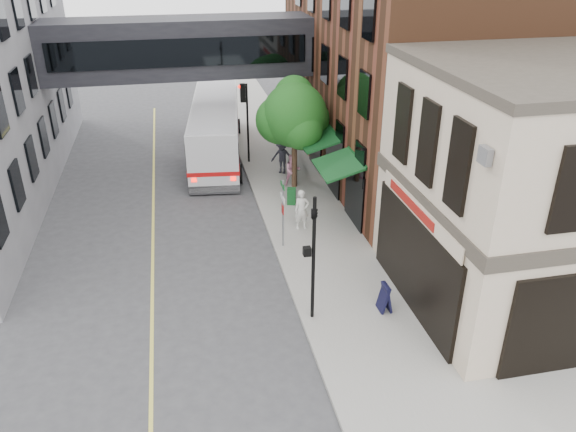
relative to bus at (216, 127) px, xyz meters
name	(u,v)px	position (x,y,z in m)	size (l,w,h in m)	color
ground	(315,360)	(1.26, -18.80, -1.79)	(120.00, 120.00, 0.00)	#38383A
sidewalk_main	(287,180)	(3.26, -4.80, -1.71)	(4.00, 60.00, 0.15)	gray
corner_building	(560,187)	(10.23, -16.80, 2.43)	(10.19, 8.12, 8.45)	#BEAE91
brick_building	(432,39)	(11.24, -3.80, 5.20)	(13.76, 18.00, 14.00)	#522E19
skyway_bridge	(179,48)	(-1.74, -0.80, 4.71)	(14.00, 3.18, 3.00)	black
traffic_signal_near	(313,244)	(1.62, -16.80, 1.20)	(0.44, 0.22, 4.60)	black
traffic_signal_far	(245,107)	(1.52, -1.80, 1.55)	(0.53, 0.28, 4.50)	black
street_sign_pole	(283,207)	(1.65, -11.80, 0.15)	(0.08, 0.75, 3.00)	gray
street_tree	(294,115)	(3.45, -5.58, 2.13)	(3.80, 3.20, 5.60)	#382619
lane_marking	(153,228)	(-3.74, -8.80, -1.78)	(0.12, 40.00, 0.01)	#D8CC4C
bus	(216,127)	(0.00, 0.00, 0.00)	(4.01, 12.07, 3.19)	silver
pedestrian_a	(302,210)	(2.77, -10.42, -0.73)	(0.66, 0.43, 1.81)	silver
pedestrian_b	(292,170)	(3.39, -5.65, -0.80)	(0.81, 0.63, 1.67)	pink
pedestrian_c	(282,157)	(3.20, -3.88, -0.70)	(1.21, 0.70, 1.88)	#222129
newspaper_box	(291,196)	(2.86, -7.87, -1.23)	(0.41, 0.36, 0.81)	#124E1E
sandwich_board	(385,297)	(4.20, -16.94, -1.12)	(0.37, 0.57, 1.03)	black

